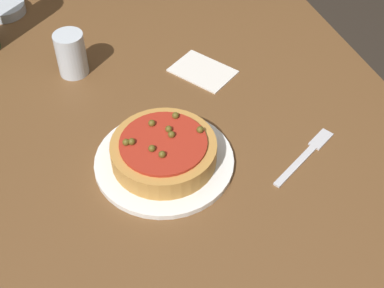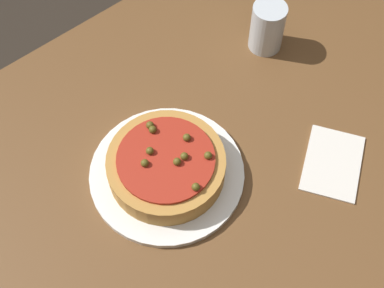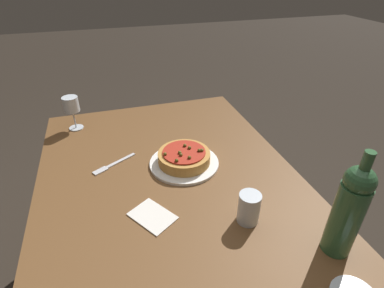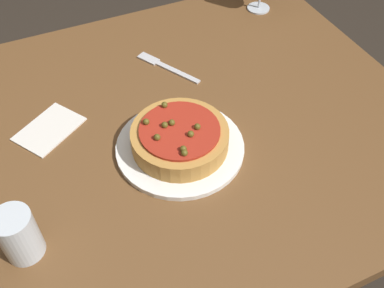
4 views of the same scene
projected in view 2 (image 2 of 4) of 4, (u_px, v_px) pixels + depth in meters
The scene contains 5 objects.
dining_table at pixel (232, 195), 1.04m from camera, with size 1.38×0.97×0.77m.
dinner_plate at pixel (167, 173), 0.96m from camera, with size 0.28×0.28×0.01m.
pizza at pixel (166, 165), 0.93m from camera, with size 0.21×0.21×0.06m.
water_cup at pixel (267, 27), 1.08m from camera, with size 0.07×0.07×0.11m.
paper_napkin at pixel (333, 163), 0.97m from camera, with size 0.17×0.16×0.00m.
Camera 2 is at (-0.35, -0.30, 1.62)m, focal length 50.00 mm.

